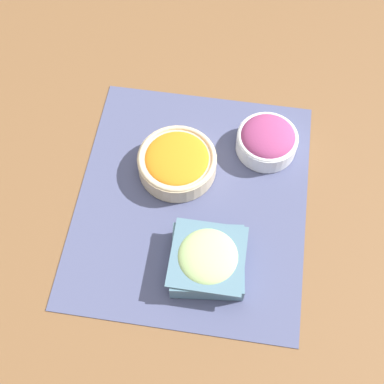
{
  "coord_description": "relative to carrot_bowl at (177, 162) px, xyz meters",
  "views": [
    {
      "loc": [
        -0.47,
        -0.07,
        0.91
      ],
      "look_at": [
        0.0,
        0.0,
        0.03
      ],
      "focal_mm": 50.0,
      "sensor_mm": 36.0,
      "label": 1
    }
  ],
  "objects": [
    {
      "name": "cucumber_bowl",
      "position": [
        -0.19,
        -0.09,
        0.0
      ],
      "size": [
        0.14,
        0.14,
        0.06
      ],
      "color": "slate",
      "rests_on": "placemat"
    },
    {
      "name": "placemat",
      "position": [
        -0.06,
        -0.04,
        -0.03
      ],
      "size": [
        0.5,
        0.43,
        0.0
      ],
      "color": "#474C70",
      "rests_on": "ground_plane"
    },
    {
      "name": "carrot_bowl",
      "position": [
        0.0,
        0.0,
        0.0
      ],
      "size": [
        0.15,
        0.15,
        0.05
      ],
      "color": "beige",
      "rests_on": "placemat"
    },
    {
      "name": "ground_plane",
      "position": [
        -0.06,
        -0.04,
        -0.03
      ],
      "size": [
        3.0,
        3.0,
        0.0
      ],
      "primitive_type": "plane",
      "color": "brown"
    },
    {
      "name": "onion_bowl",
      "position": [
        0.08,
        -0.17,
        0.0
      ],
      "size": [
        0.12,
        0.12,
        0.06
      ],
      "color": "silver",
      "rests_on": "placemat"
    }
  ]
}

